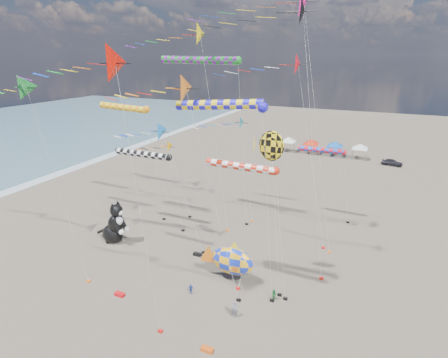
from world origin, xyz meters
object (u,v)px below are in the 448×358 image
person_adult (235,309)px  child_green (274,295)px  cat_inflatable (113,222)px  parked_car (392,162)px  fish_inflatable (232,261)px  child_blue (191,289)px

person_adult → child_green: size_ratio=1.50×
cat_inflatable → child_green: 19.91m
person_adult → parked_car: size_ratio=0.39×
fish_inflatable → cat_inflatable: bearing=175.2°
child_blue → fish_inflatable: bearing=35.0°
fish_inflatable → parked_car: size_ratio=1.46×
fish_inflatable → person_adult: 5.13m
fish_inflatable → parked_car: (14.04, 46.98, -1.54)m
cat_inflatable → child_blue: 13.56m
child_green → parked_car: (9.58, 47.99, 0.15)m
person_adult → fish_inflatable: bearing=82.8°
cat_inflatable → child_blue: size_ratio=5.23×
fish_inflatable → person_adult: size_ratio=3.73×
person_adult → child_green: 4.13m
child_green → parked_car: size_ratio=0.26×
parked_car → person_adult: bearing=175.1°
cat_inflatable → parked_car: cat_inflatable is taller
fish_inflatable → person_adult: (2.15, -4.43, -1.44)m
fish_inflatable → child_blue: fish_inflatable is taller
fish_inflatable → child_blue: size_ratio=5.69×
person_adult → child_blue: size_ratio=1.52×
fish_inflatable → person_adult: bearing=-64.1°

